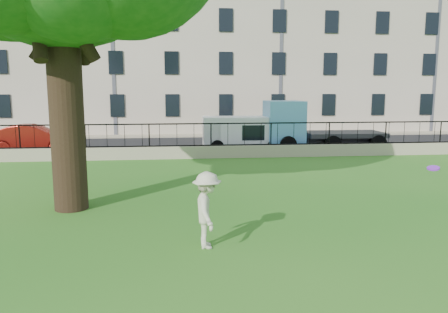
{
  "coord_description": "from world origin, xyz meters",
  "views": [
    {
      "loc": [
        -1.7,
        -9.25,
        3.39
      ],
      "look_at": [
        -0.3,
        3.5,
        1.39
      ],
      "focal_mm": 35.0,
      "sensor_mm": 36.0,
      "label": 1
    }
  ],
  "objects": [
    {
      "name": "ground",
      "position": [
        0.0,
        0.0,
        0.0
      ],
      "size": [
        120.0,
        120.0,
        0.0
      ],
      "primitive_type": "plane",
      "color": "#226818",
      "rests_on": "ground"
    },
    {
      "name": "retaining_wall",
      "position": [
        0.0,
        12.0,
        0.3
      ],
      "size": [
        50.0,
        0.4,
        0.6
      ],
      "primitive_type": "cube",
      "color": "tan",
      "rests_on": "ground"
    },
    {
      "name": "iron_railing",
      "position": [
        0.0,
        12.0,
        1.15
      ],
      "size": [
        50.0,
        0.05,
        1.13
      ],
      "color": "black",
      "rests_on": "retaining_wall"
    },
    {
      "name": "street",
      "position": [
        0.0,
        16.7,
        0.01
      ],
      "size": [
        60.0,
        9.0,
        0.01
      ],
      "primitive_type": "cube",
      "color": "black",
      "rests_on": "ground"
    },
    {
      "name": "sidewalk",
      "position": [
        0.0,
        21.9,
        0.06
      ],
      "size": [
        60.0,
        1.4,
        0.12
      ],
      "primitive_type": "cube",
      "color": "tan",
      "rests_on": "ground"
    },
    {
      "name": "building_row",
      "position": [
        0.0,
        27.57,
        6.92
      ],
      "size": [
        56.4,
        10.4,
        13.8
      ],
      "color": "beige",
      "rests_on": "ground"
    },
    {
      "name": "man",
      "position": [
        -1.07,
        -0.23,
        0.83
      ],
      "size": [
        0.64,
        1.08,
        1.65
      ],
      "primitive_type": "imported",
      "rotation": [
        0.0,
        0.0,
        1.59
      ],
      "color": "beige",
      "rests_on": "ground"
    },
    {
      "name": "frisbee",
      "position": [
        4.0,
        -0.24,
        1.64
      ],
      "size": [
        0.32,
        0.33,
        0.12
      ],
      "primitive_type": "cylinder",
      "rotation": [
        0.21,
        -0.14,
        -0.25
      ],
      "color": "purple"
    },
    {
      "name": "red_sedan",
      "position": [
        -9.34,
        15.08,
        0.74
      ],
      "size": [
        4.57,
        1.82,
        1.48
      ],
      "primitive_type": "imported",
      "rotation": [
        0.0,
        0.0,
        1.63
      ],
      "color": "maroon",
      "rests_on": "street"
    },
    {
      "name": "white_van",
      "position": [
        2.0,
        14.4,
        0.94
      ],
      "size": [
        4.49,
        1.83,
        1.87
      ],
      "primitive_type": "cube",
      "rotation": [
        0.0,
        0.0,
        -0.02
      ],
      "color": "white",
      "rests_on": "street"
    },
    {
      "name": "blue_truck",
      "position": [
        6.5,
        14.4,
        1.36
      ],
      "size": [
        6.53,
        2.39,
        2.73
      ],
      "primitive_type": "cube",
      "rotation": [
        0.0,
        0.0,
        -0.01
      ],
      "color": "#62ADE5",
      "rests_on": "street"
    }
  ]
}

